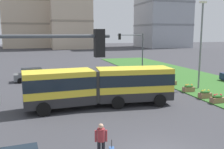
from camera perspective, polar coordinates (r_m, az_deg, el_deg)
articulated_bus at (r=20.21m, az=-2.64°, el=-2.58°), size 11.99×3.21×3.00m
car_grey_wagon at (r=32.27m, az=-17.39°, el=-0.13°), size 4.53×2.30×1.58m
pedestrian_crossing at (r=12.05m, az=-2.47°, el=-14.25°), size 0.57×0.36×1.74m
flower_planter_2 at (r=22.96m, az=22.55°, el=-4.99°), size 1.10×0.56×0.74m
flower_planter_3 at (r=24.20m, az=20.15°, el=-4.13°), size 1.10×0.56×0.74m
flower_planter_4 at (r=26.26m, az=16.81°, el=-2.93°), size 1.10×0.56×0.74m
flower_planter_5 at (r=29.11m, az=13.16°, el=-1.60°), size 1.10×0.56×0.74m
traffic_light_near_left at (r=7.38m, az=-21.79°, el=-4.77°), size 4.25×0.28×5.93m
traffic_light_far_right at (r=34.56m, az=5.04°, el=6.21°), size 3.69×0.28×5.74m
streetlight_median at (r=27.70m, az=19.32°, el=6.94°), size 0.70×0.28×8.95m
apartment_tower_westcentre at (r=111.19m, az=-18.65°, el=15.06°), size 17.92×19.41×35.63m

